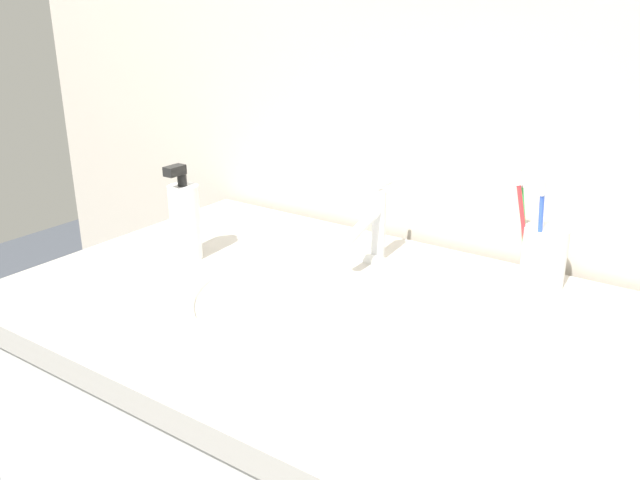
% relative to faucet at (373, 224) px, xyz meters
% --- Properties ---
extents(tiled_wall_back, '(2.21, 0.04, 2.40)m').
position_rel_faucet_xyz_m(tiled_wall_back, '(0.04, 0.17, 0.24)').
color(tiled_wall_back, beige).
rests_on(tiled_wall_back, ground).
extents(sink_basin, '(0.40, 0.40, 0.10)m').
position_rel_faucet_xyz_m(sink_basin, '(0.00, -0.19, -0.10)').
color(sink_basin, white).
rests_on(sink_basin, vanity_counter).
extents(faucet, '(0.02, 0.16, 0.14)m').
position_rel_faucet_xyz_m(faucet, '(0.00, 0.00, 0.00)').
color(faucet, silver).
rests_on(faucet, sink_basin).
extents(toothbrush_cup, '(0.07, 0.07, 0.10)m').
position_rel_faucet_xyz_m(toothbrush_cup, '(0.27, 0.07, -0.02)').
color(toothbrush_cup, white).
rests_on(toothbrush_cup, vanity_counter).
extents(toothbrush_blue, '(0.01, 0.03, 0.18)m').
position_rel_faucet_xyz_m(toothbrush_blue, '(0.27, 0.05, 0.04)').
color(toothbrush_blue, blue).
rests_on(toothbrush_blue, toothbrush_cup).
extents(toothbrush_green, '(0.04, 0.01, 0.18)m').
position_rel_faucet_xyz_m(toothbrush_green, '(0.23, 0.07, 0.04)').
color(toothbrush_green, green).
rests_on(toothbrush_green, toothbrush_cup).
extents(toothbrush_red, '(0.05, 0.01, 0.18)m').
position_rel_faucet_xyz_m(toothbrush_red, '(0.24, 0.06, 0.04)').
color(toothbrush_red, red).
rests_on(toothbrush_red, toothbrush_cup).
extents(soap_dispenser, '(0.05, 0.06, 0.17)m').
position_rel_faucet_xyz_m(soap_dispenser, '(-0.28, -0.17, 0.00)').
color(soap_dispenser, white).
rests_on(soap_dispenser, vanity_counter).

